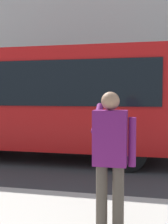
% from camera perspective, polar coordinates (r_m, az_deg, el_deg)
% --- Properties ---
extents(ground_plane, '(60.00, 60.00, 0.00)m').
position_cam_1_polar(ground_plane, '(8.36, 7.34, -9.15)').
color(ground_plane, '#38383A').
extents(building_facade_far, '(28.00, 1.55, 12.00)m').
position_cam_1_polar(building_facade_far, '(15.52, 9.82, 18.95)').
color(building_facade_far, beige).
rests_on(building_facade_far, ground_plane).
extents(red_bus, '(9.05, 2.54, 3.08)m').
position_cam_1_polar(red_bus, '(8.53, -11.68, 2.46)').
color(red_bus, red).
rests_on(red_bus, ground_plane).
extents(pedestrian_photographer, '(0.53, 0.52, 1.70)m').
position_cam_1_polar(pedestrian_photographer, '(3.46, 5.33, -7.77)').
color(pedestrian_photographer, '#4C4238').
rests_on(pedestrian_photographer, sidewalk_curb).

